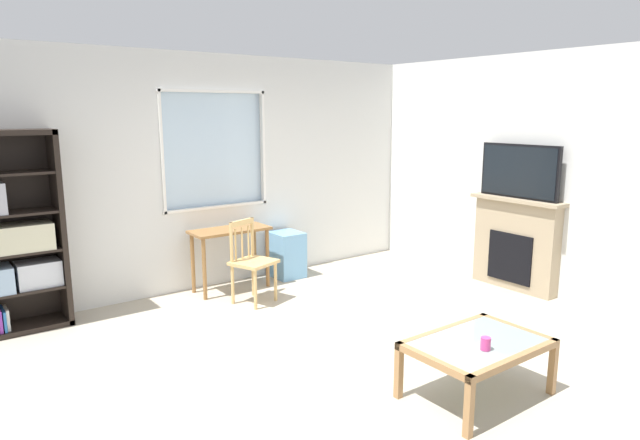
{
  "coord_description": "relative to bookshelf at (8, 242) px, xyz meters",
  "views": [
    {
      "loc": [
        -2.88,
        -3.46,
        2.06
      ],
      "look_at": [
        0.04,
        0.48,
        1.09
      ],
      "focal_mm": 31.22,
      "sensor_mm": 36.0,
      "label": 1
    }
  ],
  "objects": [
    {
      "name": "wooden_chair",
      "position": [
        2.21,
        -0.63,
        -0.4
      ],
      "size": [
        0.53,
        0.52,
        0.9
      ],
      "color": "tan",
      "rests_on": "ground"
    },
    {
      "name": "tv",
      "position": [
        4.91,
        -2.04,
        0.52
      ],
      "size": [
        0.06,
        0.98,
        0.61
      ],
      "color": "black",
      "rests_on": "fireplace"
    },
    {
      "name": "sippy_cup",
      "position": [
        2.42,
        -3.53,
        -0.4
      ],
      "size": [
        0.07,
        0.07,
        0.09
      ],
      "primitive_type": "cylinder",
      "color": "#DB3D84",
      "rests_on": "coffee_table"
    },
    {
      "name": "wall_back_with_window",
      "position": [
        2.22,
        0.24,
        0.46
      ],
      "size": [
        5.59,
        0.15,
        2.7
      ],
      "color": "silver",
      "rests_on": "ground"
    },
    {
      "name": "wall_right",
      "position": [
        5.08,
        -2.29,
        0.48
      ],
      "size": [
        0.12,
        5.26,
        2.7
      ],
      "primitive_type": "cube",
      "color": "silver",
      "rests_on": "ground"
    },
    {
      "name": "bookshelf",
      "position": [
        0.0,
        0.0,
        0.0
      ],
      "size": [
        0.9,
        0.38,
        1.89
      ],
      "color": "black",
      "rests_on": "ground"
    },
    {
      "name": "coffee_table",
      "position": [
        2.5,
        -3.4,
        -0.5
      ],
      "size": [
        1.0,
        0.68,
        0.43
      ],
      "color": "#8C9E99",
      "rests_on": "ground"
    },
    {
      "name": "fireplace",
      "position": [
        4.92,
        -2.04,
        -0.32
      ],
      "size": [
        0.26,
        1.13,
        1.08
      ],
      "color": "tan",
      "rests_on": "ground"
    },
    {
      "name": "ground",
      "position": [
        2.22,
        -2.29,
        -0.88
      ],
      "size": [
        6.59,
        6.06,
        0.02
      ],
      "primitive_type": "cube",
      "color": "#B2A893"
    },
    {
      "name": "plastic_drawer_unit",
      "position": [
        3.04,
        -0.06,
        -0.58
      ],
      "size": [
        0.35,
        0.4,
        0.57
      ],
      "primitive_type": "cube",
      "color": "#72ADDB",
      "rests_on": "ground"
    },
    {
      "name": "desk_under_window",
      "position": [
        2.23,
        -0.11,
        -0.27
      ],
      "size": [
        0.91,
        0.41,
        0.73
      ],
      "color": "olive",
      "rests_on": "ground"
    }
  ]
}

